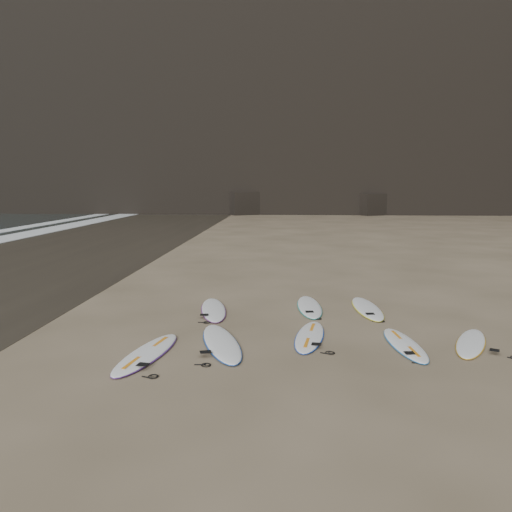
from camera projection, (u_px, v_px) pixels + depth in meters
The scene contains 10 objects.
ground at pixel (337, 341), 10.94m from camera, with size 240.00×240.00×0.00m, color #897559.
wet_sand at pixel (11, 263), 21.56m from camera, with size 12.00×200.00×0.01m, color #383026.
surfboard_0 at pixel (147, 353), 10.01m from camera, with size 0.63×2.64×0.09m, color white.
surfboard_1 at pixel (221, 342), 10.68m from camera, with size 0.66×2.77×0.10m, color white.
surfboard_2 at pixel (310, 336), 11.16m from camera, with size 0.58×2.41×0.09m, color white.
surfboard_3 at pixel (405, 344), 10.59m from camera, with size 0.56×2.34×0.08m, color white.
surfboard_4 at pixel (471, 343), 10.70m from camera, with size 0.54×2.25×0.08m, color white.
surfboard_5 at pixel (213, 309), 13.51m from camera, with size 0.63×2.61×0.09m, color white.
surfboard_6 at pixel (309, 306), 13.83m from camera, with size 0.61×2.56×0.09m, color white.
surfboard_7 at pixel (367, 308), 13.63m from camera, with size 0.63×2.63×0.09m, color white.
Camera 1 is at (-1.17, -10.64, 3.43)m, focal length 35.00 mm.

